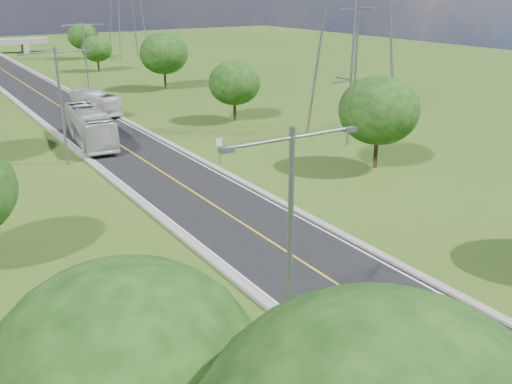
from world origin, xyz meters
TOP-DOWN VIEW (x-y plane):
  - ground at (0.00, 60.00)m, footprint 260.00×260.00m
  - road at (0.00, 66.00)m, footprint 8.00×150.00m
  - curb_left at (-4.25, 66.00)m, footprint 0.50×150.00m
  - curb_right at (4.25, 66.00)m, footprint 0.50×150.00m
  - speed_limit_sign at (5.20, 37.98)m, footprint 0.55×0.09m
  - streetlight_near_left at (-6.00, 12.00)m, footprint 5.90×0.25m
  - streetlight_mid_left at (-6.00, 45.00)m, footprint 5.90×0.25m
  - streetlight_far_right at (6.00, 78.00)m, footprint 5.90×0.25m
  - tree_la at (-14.00, 8.00)m, footprint 7.14×7.14m
  - tree_rb at (16.00, 30.00)m, footprint 6.72×6.72m
  - tree_rc at (15.00, 52.00)m, footprint 5.88×5.88m
  - tree_rd at (17.00, 76.00)m, footprint 7.14×7.14m
  - tree_re at (14.50, 100.00)m, footprint 5.46×5.46m
  - tree_rf at (18.00, 120.00)m, footprint 6.30×6.30m
  - bus_outbound at (2.69, 64.26)m, footprint 3.62×9.83m
  - bus_inbound at (-2.10, 50.82)m, footprint 4.22×12.50m

SIDE VIEW (x-z plane):
  - ground at x=0.00m, z-range 0.00..0.00m
  - road at x=0.00m, z-range 0.00..0.06m
  - curb_left at x=-4.25m, z-range 0.00..0.22m
  - curb_right at x=4.25m, z-range 0.00..0.22m
  - bus_outbound at x=2.69m, z-range 0.06..2.74m
  - speed_limit_sign at x=5.20m, z-range 0.40..2.80m
  - bus_inbound at x=-2.10m, z-range 0.06..3.48m
  - tree_re at x=14.50m, z-range 0.85..7.20m
  - tree_rc at x=15.00m, z-range 0.91..7.75m
  - tree_rf at x=18.00m, z-range 0.98..8.31m
  - tree_rb at x=16.00m, z-range 1.05..8.86m
  - tree_la at x=-14.00m, z-range 1.11..9.42m
  - tree_rd at x=17.00m, z-range 1.11..9.42m
  - streetlight_near_left at x=-6.00m, z-range 0.94..10.94m
  - streetlight_mid_left at x=-6.00m, z-range 0.94..10.94m
  - streetlight_far_right at x=6.00m, z-range 0.94..10.94m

